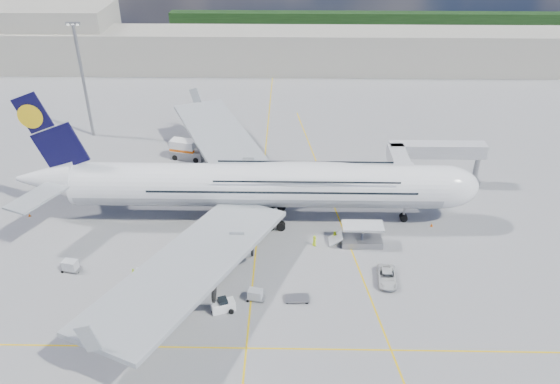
{
  "coord_description": "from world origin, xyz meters",
  "views": [
    {
      "loc": [
        5.19,
        -69.57,
        51.42
      ],
      "look_at": [
        3.73,
        8.0,
        6.63
      ],
      "focal_mm": 35.0,
      "sensor_mm": 36.0,
      "label": 1
    }
  ],
  "objects_px": {
    "airliner": "(260,185)",
    "crew_wing": "(134,274)",
    "crew_loader": "(335,236)",
    "dolly_row_b": "(215,243)",
    "cone_wing_right_inner": "(184,273)",
    "jet_bridge": "(423,157)",
    "cone_tail": "(29,215)",
    "cone_wing_left_outer": "(225,140)",
    "cone_wing_left_inner": "(197,186)",
    "dolly_nose_far": "(297,298)",
    "dolly_nose_near": "(255,295)",
    "cone_wing_right_outer": "(214,302)",
    "cargo_loader": "(361,238)",
    "baggage_tug": "(223,306)",
    "crew_van": "(314,241)",
    "crew_tug": "(204,275)",
    "catering_truck_outer": "(219,136)",
    "cone_nose": "(432,225)",
    "service_van": "(387,277)",
    "dolly_back": "(70,265)",
    "dolly_row_a": "(114,308)",
    "crew_nose": "(404,216)",
    "catering_truck_inner": "(187,150)",
    "dolly_row_c": "(144,275)",
    "light_mast": "(83,79)"
  },
  "relations": [
    {
      "from": "airliner",
      "to": "baggage_tug",
      "type": "xyz_separation_m",
      "value": [
        -3.89,
        -23.17,
        -5.98
      ]
    },
    {
      "from": "dolly_nose_far",
      "to": "crew_wing",
      "type": "height_order",
      "value": "crew_wing"
    },
    {
      "from": "crew_wing",
      "to": "cone_nose",
      "type": "relative_size",
      "value": 3.11
    },
    {
      "from": "dolly_back",
      "to": "crew_loader",
      "type": "xyz_separation_m",
      "value": [
        40.22,
        8.49,
        -0.05
      ]
    },
    {
      "from": "crew_loader",
      "to": "airliner",
      "type": "bearing_deg",
      "value": -146.46
    },
    {
      "from": "baggage_tug",
      "to": "catering_truck_inner",
      "type": "xyz_separation_m",
      "value": [
        -12.6,
        46.26,
        1.14
      ]
    },
    {
      "from": "dolly_row_a",
      "to": "crew_wing",
      "type": "height_order",
      "value": "crew_wing"
    },
    {
      "from": "service_van",
      "to": "light_mast",
      "type": "bearing_deg",
      "value": 143.53
    },
    {
      "from": "dolly_row_a",
      "to": "crew_tug",
      "type": "height_order",
      "value": "crew_tug"
    },
    {
      "from": "jet_bridge",
      "to": "baggage_tug",
      "type": "xyz_separation_m",
      "value": [
        -33.44,
        -34.1,
        -5.96
      ]
    },
    {
      "from": "airliner",
      "to": "dolly_row_c",
      "type": "distance_m",
      "value": 24.12
    },
    {
      "from": "cargo_loader",
      "to": "dolly_row_a",
      "type": "height_order",
      "value": "cargo_loader"
    },
    {
      "from": "dolly_nose_near",
      "to": "catering_truck_inner",
      "type": "xyz_separation_m",
      "value": [
        -16.85,
        43.96,
        1.12
      ]
    },
    {
      "from": "jet_bridge",
      "to": "cone_tail",
      "type": "distance_m",
      "value": 71.14
    },
    {
      "from": "jet_bridge",
      "to": "cone_wing_right_outer",
      "type": "relative_size",
      "value": 31.42
    },
    {
      "from": "dolly_nose_far",
      "to": "dolly_nose_near",
      "type": "distance_m",
      "value": 5.86
    },
    {
      "from": "airliner",
      "to": "cone_wing_right_inner",
      "type": "xyz_separation_m",
      "value": [
        -10.61,
        -15.41,
        -6.61
      ]
    },
    {
      "from": "cone_nose",
      "to": "cone_wing_left_inner",
      "type": "distance_m",
      "value": 43.84
    },
    {
      "from": "crew_nose",
      "to": "cone_wing_right_inner",
      "type": "distance_m",
      "value": 38.65
    },
    {
      "from": "dolly_back",
      "to": "cone_wing_left_inner",
      "type": "distance_m",
      "value": 29.83
    },
    {
      "from": "crew_van",
      "to": "crew_tug",
      "type": "height_order",
      "value": "crew_tug"
    },
    {
      "from": "airliner",
      "to": "crew_wing",
      "type": "distance_m",
      "value": 25.08
    },
    {
      "from": "airliner",
      "to": "catering_truck_outer",
      "type": "xyz_separation_m",
      "value": [
        -10.55,
        30.7,
        -5.02
      ]
    },
    {
      "from": "crew_wing",
      "to": "cone_nose",
      "type": "height_order",
      "value": "crew_wing"
    },
    {
      "from": "airliner",
      "to": "dolly_row_c",
      "type": "bearing_deg",
      "value": -133.89
    },
    {
      "from": "dolly_nose_near",
      "to": "cone_wing_left_outer",
      "type": "bearing_deg",
      "value": 112.94
    },
    {
      "from": "service_van",
      "to": "cone_wing_right_inner",
      "type": "xyz_separation_m",
      "value": [
        -30.02,
        1.06,
        -0.53
      ]
    },
    {
      "from": "light_mast",
      "to": "catering_truck_inner",
      "type": "xyz_separation_m",
      "value": [
        23.77,
        -11.9,
        -11.18
      ]
    },
    {
      "from": "dolly_row_b",
      "to": "crew_nose",
      "type": "height_order",
      "value": "dolly_row_b"
    },
    {
      "from": "airliner",
      "to": "crew_van",
      "type": "bearing_deg",
      "value": -40.21
    },
    {
      "from": "airliner",
      "to": "jet_bridge",
      "type": "bearing_deg",
      "value": 20.31
    },
    {
      "from": "baggage_tug",
      "to": "cargo_loader",
      "type": "bearing_deg",
      "value": 17.62
    },
    {
      "from": "crew_loader",
      "to": "cone_wing_left_inner",
      "type": "xyz_separation_m",
      "value": [
        -25.17,
        17.25,
        -0.68
      ]
    },
    {
      "from": "crew_loader",
      "to": "crew_van",
      "type": "distance_m",
      "value": 3.59
    },
    {
      "from": "dolly_row_b",
      "to": "service_van",
      "type": "distance_m",
      "value": 27.29
    },
    {
      "from": "service_van",
      "to": "cone_wing_right_outer",
      "type": "bearing_deg",
      "value": -163.72
    },
    {
      "from": "cone_wing_left_outer",
      "to": "cone_wing_left_inner",
      "type": "bearing_deg",
      "value": -98.64
    },
    {
      "from": "crew_van",
      "to": "cone_wing_left_outer",
      "type": "relative_size",
      "value": 3.26
    },
    {
      "from": "dolly_row_b",
      "to": "cone_wing_right_inner",
      "type": "xyz_separation_m",
      "value": [
        -3.81,
        -6.55,
        -0.79
      ]
    },
    {
      "from": "dolly_row_a",
      "to": "crew_nose",
      "type": "relative_size",
      "value": 1.92
    },
    {
      "from": "service_van",
      "to": "crew_nose",
      "type": "distance_m",
      "value": 17.46
    },
    {
      "from": "crew_loader",
      "to": "service_van",
      "type": "bearing_deg",
      "value": 5.34
    },
    {
      "from": "dolly_row_b",
      "to": "baggage_tug",
      "type": "bearing_deg",
      "value": -71.18
    },
    {
      "from": "baggage_tug",
      "to": "crew_nose",
      "type": "bearing_deg",
      "value": 18.59
    },
    {
      "from": "dolly_nose_far",
      "to": "dolly_nose_near",
      "type": "bearing_deg",
      "value": 176.59
    },
    {
      "from": "cone_wing_left_outer",
      "to": "crew_tug",
      "type": "bearing_deg",
      "value": -87.56
    },
    {
      "from": "cone_wing_right_outer",
      "to": "cargo_loader",
      "type": "bearing_deg",
      "value": 33.72
    },
    {
      "from": "service_van",
      "to": "airliner",
      "type": "bearing_deg",
      "value": 143.99
    },
    {
      "from": "dolly_nose_near",
      "to": "catering_truck_inner",
      "type": "relative_size",
      "value": 0.38
    },
    {
      "from": "dolly_row_c",
      "to": "dolly_nose_far",
      "type": "bearing_deg",
      "value": -17.06
    }
  ]
}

